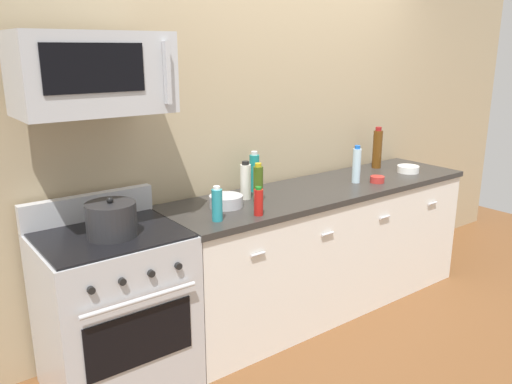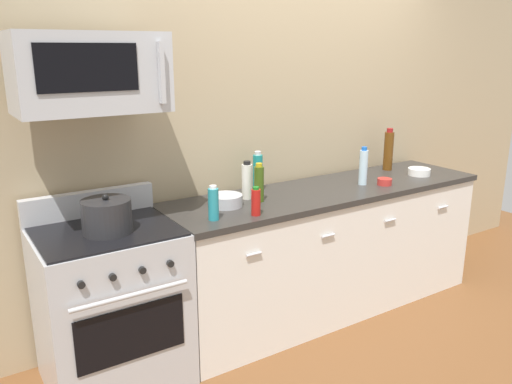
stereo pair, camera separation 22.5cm
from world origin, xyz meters
TOP-DOWN VIEW (x-y plane):
  - ground_plane at (0.00, 0.00)m, footprint 6.63×6.63m
  - back_wall at (0.00, 0.41)m, footprint 5.52×0.10m
  - counter_unit at (0.00, -0.00)m, footprint 2.43×0.66m
  - range_oven at (-1.59, 0.00)m, footprint 0.76×0.69m
  - microwave at (-1.59, 0.05)m, footprint 0.74×0.44m
  - bottle_dish_soap at (-1.02, -0.17)m, footprint 0.06×0.06m
  - bottle_wine_amber at (0.76, 0.18)m, footprint 0.07×0.07m
  - bottle_olive_oil at (-0.60, 0.00)m, footprint 0.06×0.06m
  - bottle_sparkling_teal at (-0.47, 0.21)m, footprint 0.07×0.07m
  - bottle_water_clear at (0.27, -0.05)m, footprint 0.06×0.06m
  - bottle_vinegar_white at (-0.63, 0.10)m, footprint 0.07×0.07m
  - bottle_hot_sauce_red at (-0.77, -0.23)m, footprint 0.06×0.06m
  - bowl_steel_prep at (-0.82, 0.03)m, footprint 0.21×0.21m
  - bowl_red_small at (0.39, -0.14)m, footprint 0.10×0.10m
  - bowl_white_ceramic at (0.84, -0.08)m, footprint 0.17×0.17m
  - stockpot at (-1.59, -0.05)m, footprint 0.26×0.26m

SIDE VIEW (x-z plane):
  - ground_plane at x=0.00m, z-range 0.00..0.00m
  - counter_unit at x=0.00m, z-range 0.00..0.92m
  - range_oven at x=-1.59m, z-range -0.07..1.00m
  - bowl_red_small at x=0.39m, z-range 0.92..0.97m
  - bowl_white_ceramic at x=0.84m, z-range 0.92..0.97m
  - bowl_steel_prep at x=-0.82m, z-range 0.92..0.99m
  - bottle_hot_sauce_red at x=-0.77m, z-range 0.92..1.09m
  - stockpot at x=-1.59m, z-range 0.91..1.12m
  - bottle_dish_soap at x=-1.02m, z-range 0.91..1.12m
  - bottle_vinegar_white at x=-0.63m, z-range 0.91..1.16m
  - bottle_olive_oil at x=-0.60m, z-range 0.91..1.16m
  - bottle_water_clear at x=0.27m, z-range 0.91..1.19m
  - bottle_sparkling_teal at x=-0.47m, z-range 0.91..1.19m
  - bottle_wine_amber at x=0.76m, z-range 0.91..1.25m
  - back_wall at x=0.00m, z-range 0.00..2.70m
  - microwave at x=-1.59m, z-range 1.55..1.95m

